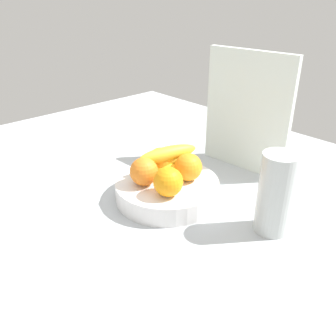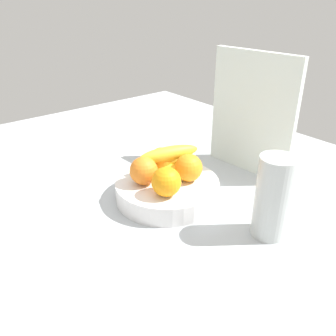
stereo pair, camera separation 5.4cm
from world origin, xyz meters
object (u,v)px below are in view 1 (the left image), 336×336
(orange_center, at_px, (161,161))
(orange_back_left, at_px, (144,172))
(fruit_bowl, at_px, (168,190))
(cutting_board, at_px, (247,112))
(thermos_tumbler, at_px, (275,194))
(orange_front_right, at_px, (188,167))
(banana_bunch, at_px, (167,161))
(orange_front_left, at_px, (168,182))

(orange_center, bearing_deg, orange_back_left, -75.99)
(fruit_bowl, bearing_deg, cutting_board, 86.99)
(thermos_tumbler, bearing_deg, cutting_board, 138.31)
(orange_front_right, xyz_separation_m, cutting_board, (-0.01, 0.26, 0.09))
(orange_front_right, xyz_separation_m, banana_bunch, (-0.06, -0.02, 0.01))
(thermos_tumbler, bearing_deg, orange_back_left, -155.33)
(orange_center, height_order, cutting_board, cutting_board)
(orange_front_right, xyz_separation_m, thermos_tumbler, (0.24, 0.03, 0.01))
(orange_back_left, bearing_deg, banana_bunch, 88.34)
(orange_front_right, height_order, orange_center, same)
(orange_center, bearing_deg, fruit_bowl, -20.42)
(thermos_tumbler, bearing_deg, orange_front_right, -171.71)
(orange_front_left, bearing_deg, fruit_bowl, 137.66)
(orange_front_right, xyz_separation_m, orange_center, (-0.08, -0.03, 0.00))
(orange_front_left, height_order, banana_bunch, banana_bunch)
(orange_back_left, relative_size, banana_bunch, 0.42)
(orange_center, xyz_separation_m, cutting_board, (0.07, 0.29, 0.09))
(orange_front_left, height_order, orange_front_right, same)
(banana_bunch, xyz_separation_m, thermos_tumbler, (0.30, 0.06, 0.00))
(orange_front_left, bearing_deg, orange_back_left, -173.91)
(orange_front_right, height_order, banana_bunch, banana_bunch)
(orange_center, distance_m, orange_back_left, 0.08)
(orange_center, distance_m, banana_bunch, 0.02)
(orange_back_left, xyz_separation_m, thermos_tumbler, (0.30, 0.14, 0.01))
(fruit_bowl, relative_size, orange_front_right, 3.76)
(orange_front_right, height_order, thermos_tumbler, thermos_tumbler)
(orange_center, bearing_deg, cutting_board, 77.03)
(orange_front_right, bearing_deg, cutting_board, 92.67)
(fruit_bowl, xyz_separation_m, thermos_tumbler, (0.27, 0.08, 0.07))
(orange_front_left, height_order, cutting_board, cutting_board)
(orange_front_left, bearing_deg, orange_front_right, 103.71)
(banana_bunch, bearing_deg, orange_front_right, 22.93)
(orange_back_left, height_order, cutting_board, cutting_board)
(cutting_board, bearing_deg, thermos_tumbler, -46.14)
(banana_bunch, xyz_separation_m, cutting_board, (0.05, 0.28, 0.09))
(orange_front_left, relative_size, banana_bunch, 0.42)
(fruit_bowl, height_order, banana_bunch, banana_bunch)
(orange_back_left, xyz_separation_m, cutting_board, (0.05, 0.36, 0.09))
(fruit_bowl, relative_size, cutting_board, 0.77)
(fruit_bowl, xyz_separation_m, cutting_board, (0.02, 0.31, 0.15))
(orange_back_left, bearing_deg, thermos_tumbler, 24.67)
(orange_front_left, distance_m, orange_front_right, 0.10)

